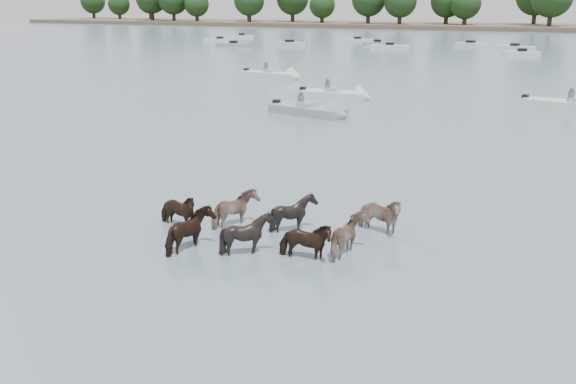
% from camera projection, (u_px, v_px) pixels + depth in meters
% --- Properties ---
extents(ground, '(400.00, 400.00, 0.00)m').
position_uv_depth(ground, '(185.00, 246.00, 16.83)').
color(ground, slate).
rests_on(ground, ground).
extents(shoreline, '(160.00, 30.00, 1.00)m').
position_uv_depth(shoreline, '(286.00, 23.00, 175.33)').
color(shoreline, '#4C4233').
rests_on(shoreline, ground).
extents(pony_herd, '(6.81, 4.61, 1.28)m').
position_uv_depth(pony_herd, '(271.00, 226.00, 17.08)').
color(pony_herd, black).
rests_on(pony_herd, ground).
extents(motorboat_a, '(5.00, 1.83, 1.92)m').
position_uv_depth(motorboat_a, '(343.00, 95.00, 42.38)').
color(motorboat_a, silver).
rests_on(motorboat_a, ground).
extents(motorboat_b, '(5.26, 2.66, 1.92)m').
position_uv_depth(motorboat_b, '(318.00, 112.00, 36.02)').
color(motorboat_b, gray).
rests_on(motorboat_b, ground).
extents(motorboat_f, '(5.82, 2.39, 1.92)m').
position_uv_depth(motorboat_f, '(278.00, 76.00, 53.83)').
color(motorboat_f, silver).
rests_on(motorboat_f, ground).
extents(distant_flotilla, '(103.59, 26.79, 0.93)m').
position_uv_depth(distant_flotilla, '(531.00, 49.00, 82.88)').
color(distant_flotilla, silver).
rests_on(distant_flotilla, ground).
extents(treeline, '(149.00, 23.49, 12.48)m').
position_uv_depth(treeline, '(293.00, 0.00, 170.73)').
color(treeline, '#382619').
rests_on(treeline, ground).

